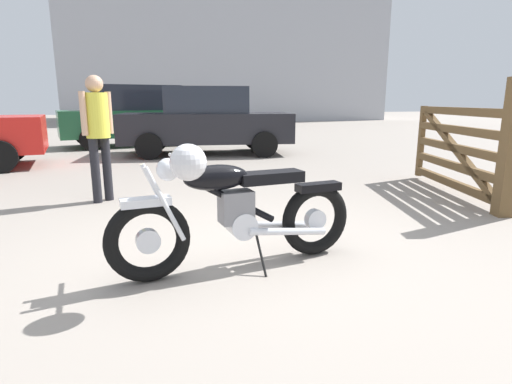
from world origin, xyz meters
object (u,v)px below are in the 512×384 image
dark_sedan_left (207,121)px  blue_hatchback_right (132,115)px  bystander (98,126)px  timber_gate (467,148)px  vintage_motorcycle (233,210)px

dark_sedan_left → blue_hatchback_right: bearing=132.9°
bystander → blue_hatchback_right: blue_hatchback_right is taller
bystander → blue_hatchback_right: bearing=-42.6°
timber_gate → dark_sedan_left: bearing=39.0°
bystander → dark_sedan_left: (2.28, 4.58, -0.18)m
bystander → timber_gate: bearing=-143.7°
timber_gate → bystander: bystander is taller
vintage_motorcycle → blue_hatchback_right: size_ratio=0.50×
vintage_motorcycle → timber_gate: bearing=-164.2°
blue_hatchback_right → timber_gate: bearing=106.6°
bystander → dark_sedan_left: dark_sedan_left is taller
timber_gate → bystander: 4.98m
timber_gate → blue_hatchback_right: size_ratio=0.60×
bystander → dark_sedan_left: bearing=-65.2°
timber_gate → dark_sedan_left: (-2.53, 5.86, 0.13)m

